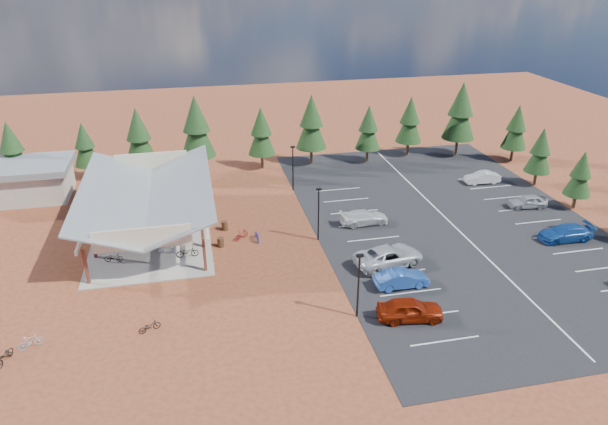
# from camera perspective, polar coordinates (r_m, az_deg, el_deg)

# --- Properties ---
(ground) EXTENTS (140.00, 140.00, 0.00)m
(ground) POSITION_cam_1_polar(r_m,az_deg,el_deg) (47.41, -3.84, -4.59)
(ground) COLOR maroon
(ground) RESTS_ON ground
(asphalt_lot) EXTENTS (27.00, 44.00, 0.04)m
(asphalt_lot) POSITION_cam_1_polar(r_m,az_deg,el_deg) (55.21, 15.01, -0.88)
(asphalt_lot) COLOR black
(asphalt_lot) RESTS_ON ground
(concrete_pad) EXTENTS (10.60, 18.60, 0.10)m
(concrete_pad) POSITION_cam_1_polar(r_m,az_deg,el_deg) (53.42, -15.66, -1.85)
(concrete_pad) COLOR gray
(concrete_pad) RESTS_ON ground
(bike_pavilion) EXTENTS (11.65, 19.40, 4.97)m
(bike_pavilion) POSITION_cam_1_polar(r_m,az_deg,el_deg) (51.87, -16.14, 1.87)
(bike_pavilion) COLOR #60291B
(bike_pavilion) RESTS_ON concrete_pad
(outbuilding) EXTENTS (11.00, 7.00, 3.90)m
(outbuilding) POSITION_cam_1_polar(r_m,az_deg,el_deg) (65.24, -27.83, 2.99)
(outbuilding) COLOR #ADA593
(outbuilding) RESTS_ON ground
(lamp_post_0) EXTENTS (0.50, 0.25, 5.14)m
(lamp_post_0) POSITION_cam_1_polar(r_m,az_deg,el_deg) (38.50, 5.76, -7.22)
(lamp_post_0) COLOR black
(lamp_post_0) RESTS_ON ground
(lamp_post_1) EXTENTS (0.50, 0.25, 5.14)m
(lamp_post_1) POSITION_cam_1_polar(r_m,az_deg,el_deg) (48.62, 1.54, 0.22)
(lamp_post_1) COLOR black
(lamp_post_1) RESTS_ON ground
(lamp_post_2) EXTENTS (0.50, 0.25, 5.14)m
(lamp_post_2) POSITION_cam_1_polar(r_m,az_deg,el_deg) (59.44, -1.18, 5.02)
(lamp_post_2) COLOR black
(lamp_post_2) RESTS_ON ground
(trash_bin_0) EXTENTS (0.60, 0.60, 0.90)m
(trash_bin_0) POSITION_cam_1_polar(r_m,az_deg,el_deg) (49.15, -8.77, -3.10)
(trash_bin_0) COLOR #3E2716
(trash_bin_0) RESTS_ON ground
(trash_bin_1) EXTENTS (0.60, 0.60, 0.90)m
(trash_bin_1) POSITION_cam_1_polar(r_m,az_deg,el_deg) (52.02, -8.35, -1.39)
(trash_bin_1) COLOR #3E2716
(trash_bin_1) RESTS_ON ground
(pine_0) EXTENTS (3.29, 3.29, 7.67)m
(pine_0) POSITION_cam_1_polar(r_m,az_deg,el_deg) (67.61, -28.42, 6.00)
(pine_0) COLOR #382314
(pine_0) RESTS_ON ground
(pine_1) EXTENTS (2.89, 2.89, 6.74)m
(pine_1) POSITION_cam_1_polar(r_m,az_deg,el_deg) (67.40, -22.10, 6.64)
(pine_1) COLOR #382314
(pine_1) RESTS_ON ground
(pine_2) EXTENTS (3.59, 3.59, 8.37)m
(pine_2) POSITION_cam_1_polar(r_m,az_deg,el_deg) (65.14, -17.02, 7.73)
(pine_2) COLOR #382314
(pine_2) RESTS_ON ground
(pine_3) EXTENTS (4.08, 4.08, 9.52)m
(pine_3) POSITION_cam_1_polar(r_m,az_deg,el_deg) (64.45, -11.26, 8.83)
(pine_3) COLOR #382314
(pine_3) RESTS_ON ground
(pine_4) EXTENTS (3.28, 3.28, 7.64)m
(pine_4) POSITION_cam_1_polar(r_m,az_deg,el_deg) (65.72, -4.53, 8.51)
(pine_4) COLOR #382314
(pine_4) RESTS_ON ground
(pine_5) EXTENTS (3.77, 3.77, 8.77)m
(pine_5) POSITION_cam_1_polar(r_m,az_deg,el_deg) (66.79, 0.78, 9.48)
(pine_5) COLOR #382314
(pine_5) RESTS_ON ground
(pine_6) EXTENTS (3.13, 3.13, 7.29)m
(pine_6) POSITION_cam_1_polar(r_m,az_deg,el_deg) (68.26, 6.79, 8.86)
(pine_6) COLOR #382314
(pine_6) RESTS_ON ground
(pine_7) EXTENTS (3.34, 3.34, 7.79)m
(pine_7) POSITION_cam_1_polar(r_m,az_deg,el_deg) (71.33, 11.08, 9.55)
(pine_7) COLOR #382314
(pine_7) RESTS_ON ground
(pine_8) EXTENTS (4.12, 4.12, 9.60)m
(pine_8) POSITION_cam_1_polar(r_m,az_deg,el_deg) (72.59, 16.16, 10.21)
(pine_8) COLOR #382314
(pine_8) RESTS_ON ground
(pine_11) EXTENTS (2.67, 2.67, 6.22)m
(pine_11) POSITION_cam_1_polar(r_m,az_deg,el_deg) (61.41, 27.11, 3.64)
(pine_11) COLOR #382314
(pine_11) RESTS_ON ground
(pine_12) EXTENTS (2.88, 2.88, 6.72)m
(pine_12) POSITION_cam_1_polar(r_m,az_deg,el_deg) (66.00, 23.63, 5.99)
(pine_12) COLOR #382314
(pine_12) RESTS_ON ground
(pine_13) EXTENTS (3.13, 3.13, 7.30)m
(pine_13) POSITION_cam_1_polar(r_m,az_deg,el_deg) (72.92, 21.46, 8.36)
(pine_13) COLOR #382314
(pine_13) RESTS_ON ground
(bike_0) EXTENTS (1.66, 0.84, 0.83)m
(bike_0) POSITION_cam_1_polar(r_m,az_deg,el_deg) (48.82, -19.41, -4.49)
(bike_0) COLOR black
(bike_0) RESTS_ON concrete_pad
(bike_1) EXTENTS (1.64, 0.49, 0.98)m
(bike_1) POSITION_cam_1_polar(r_m,az_deg,el_deg) (51.43, -17.74, -2.56)
(bike_1) COLOR #A1A5A9
(bike_1) RESTS_ON concrete_pad
(bike_2) EXTENTS (1.55, 0.57, 0.81)m
(bike_2) POSITION_cam_1_polar(r_m,az_deg,el_deg) (54.19, -17.09, -1.10)
(bike_2) COLOR #1C2099
(bike_2) RESTS_ON concrete_pad
(bike_3) EXTENTS (1.80, 0.76, 1.05)m
(bike_3) POSITION_cam_1_polar(r_m,az_deg,el_deg) (60.11, -18.00, 1.55)
(bike_3) COLOR maroon
(bike_3) RESTS_ON concrete_pad
(bike_4) EXTENTS (1.89, 0.66, 0.99)m
(bike_4) POSITION_cam_1_polar(r_m,az_deg,el_deg) (47.81, -12.18, -4.07)
(bike_4) COLOR black
(bike_4) RESTS_ON concrete_pad
(bike_5) EXTENTS (1.86, 0.98, 1.08)m
(bike_5) POSITION_cam_1_polar(r_m,az_deg,el_deg) (49.25, -14.30, -3.32)
(bike_5) COLOR #92959B
(bike_5) RESTS_ON concrete_pad
(bike_6) EXTENTS (1.71, 1.00, 0.85)m
(bike_6) POSITION_cam_1_polar(r_m,az_deg,el_deg) (53.31, -13.61, -1.09)
(bike_6) COLOR navy
(bike_6) RESTS_ON concrete_pad
(bike_7) EXTENTS (1.81, 0.56, 1.08)m
(bike_7) POSITION_cam_1_polar(r_m,az_deg,el_deg) (58.21, -12.35, 1.48)
(bike_7) COLOR maroon
(bike_7) RESTS_ON concrete_pad
(bike_8) EXTENTS (1.07, 1.87, 0.93)m
(bike_8) POSITION_cam_1_polar(r_m,az_deg,el_deg) (40.65, -28.95, -13.09)
(bike_8) COLOR black
(bike_8) RESTS_ON ground
(bike_9) EXTENTS (1.64, 1.09, 0.96)m
(bike_9) POSITION_cam_1_polar(r_m,az_deg,el_deg) (41.18, -26.85, -12.03)
(bike_9) COLOR #9FA0A8
(bike_9) RESTS_ON ground
(bike_12) EXTENTS (1.67, 1.14, 0.83)m
(bike_12) POSITION_cam_1_polar(r_m,az_deg,el_deg) (39.81, -15.96, -11.45)
(bike_12) COLOR black
(bike_12) RESTS_ON ground
(bike_14) EXTENTS (0.73, 1.89, 0.98)m
(bike_14) POSITION_cam_1_polar(r_m,az_deg,el_deg) (49.85, -4.96, -2.40)
(bike_14) COLOR navy
(bike_14) RESTS_ON ground
(bike_15) EXTENTS (1.57, 1.35, 0.98)m
(bike_15) POSITION_cam_1_polar(r_m,az_deg,el_deg) (50.14, -6.60, -2.31)
(bike_15) COLOR maroon
(bike_15) RESTS_ON ground
(car_0) EXTENTS (4.96, 2.58, 1.61)m
(car_0) POSITION_cam_1_polar(r_m,az_deg,el_deg) (39.93, 11.10, -9.98)
(car_0) COLOR maroon
(car_0) RESTS_ON asphalt_lot
(car_1) EXTENTS (4.28, 1.51, 1.41)m
(car_1) POSITION_cam_1_polar(r_m,az_deg,el_deg) (43.45, 10.23, -6.87)
(car_1) COLOR #1E4591
(car_1) RESTS_ON asphalt_lot
(car_2) EXTENTS (6.40, 3.92, 1.66)m
(car_2) POSITION_cam_1_polar(r_m,az_deg,el_deg) (46.09, 8.91, -4.56)
(car_2) COLOR #ABAEB3
(car_2) RESTS_ON asphalt_lot
(car_3) EXTENTS (4.77, 2.06, 1.37)m
(car_3) POSITION_cam_1_polar(r_m,az_deg,el_deg) (52.81, 6.36, -0.51)
(car_3) COLOR silver
(car_3) RESTS_ON asphalt_lot
(car_7) EXTENTS (5.03, 2.18, 1.44)m
(car_7) POSITION_cam_1_polar(r_m,az_deg,el_deg) (54.98, 25.83, -1.94)
(car_7) COLOR navy
(car_7) RESTS_ON asphalt_lot
(car_8) EXTENTS (4.10, 2.03, 1.35)m
(car_8) POSITION_cam_1_polar(r_m,az_deg,el_deg) (60.55, 22.46, 1.10)
(car_8) COLOR gray
(car_8) RESTS_ON asphalt_lot
(car_9) EXTENTS (4.09, 1.55, 1.33)m
(car_9) POSITION_cam_1_polar(r_m,az_deg,el_deg) (65.37, 18.23, 3.52)
(car_9) COLOR silver
(car_9) RESTS_ON asphalt_lot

